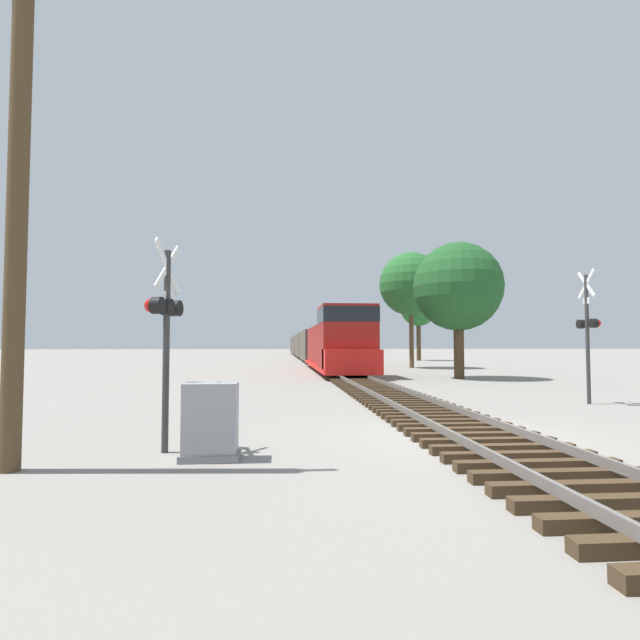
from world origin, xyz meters
The scene contains 10 objects.
ground_plane centered at (0.00, 0.00, 0.00)m, with size 400.00×400.00×0.00m, color gray.
rail_track_bed centered at (0.00, 0.00, 0.14)m, with size 2.60×160.00×0.31m.
freight_train centered at (0.00, 55.29, 1.79)m, with size 3.14×81.53×4.16m.
crossing_signal_near centered at (-5.99, -0.92, 2.39)m, with size 0.53×1.01×3.79m.
crossing_signal_far centered at (6.10, 5.34, 2.47)m, with size 0.34×1.00×4.36m.
relay_cabinet centered at (-5.08, -1.56, 0.63)m, with size 0.97×0.62×1.28m.
utility_pole centered at (-8.01, -2.08, 4.89)m, with size 1.80×0.31×9.55m.
tree_far_right centered at (6.24, 17.41, 5.19)m, with size 5.04×5.04×7.75m.
tree_mid_background centered at (6.94, 30.08, 6.89)m, with size 5.24×5.24×9.54m.
tree_deep_background centered at (12.82, 48.57, 6.19)m, with size 4.25×4.25×8.39m.
Camera 1 is at (-3.95, -10.09, 1.92)m, focal length 28.00 mm.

